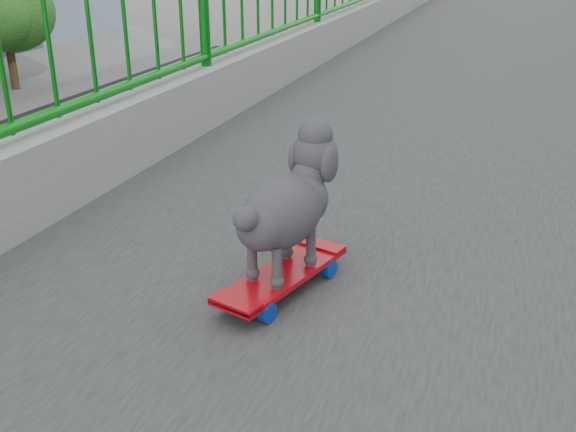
# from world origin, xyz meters

# --- Properties ---
(railing) EXTENTS (3.00, 24.00, 1.42)m
(railing) POSITION_xyz_m (0.00, 0.00, 7.21)
(railing) COLOR gray
(railing) RESTS_ON footbridge
(skateboard) EXTENTS (0.27, 0.51, 0.06)m
(skateboard) POSITION_xyz_m (-0.36, 0.33, 7.05)
(skateboard) COLOR red
(skateboard) RESTS_ON footbridge
(poodle) EXTENTS (0.26, 0.44, 0.38)m
(poodle) POSITION_xyz_m (-0.35, 0.35, 7.27)
(poodle) COLOR #312E34
(poodle) RESTS_ON skateboard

